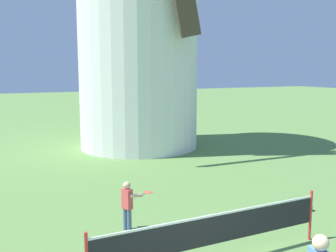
# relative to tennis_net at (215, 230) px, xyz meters

# --- Properties ---
(tennis_net) EXTENTS (4.92, 0.06, 1.10)m
(tennis_net) POSITION_rel_tennis_net_xyz_m (0.00, 0.00, 0.00)
(tennis_net) COLOR red
(tennis_net) RESTS_ON ground_plane
(player_far) EXTENTS (0.76, 0.37, 1.15)m
(player_far) POSITION_rel_tennis_net_xyz_m (-0.91, 2.20, -0.03)
(player_far) COLOR slate
(player_far) RESTS_ON ground_plane
(stray_ball) EXTENTS (0.21, 0.21, 0.21)m
(stray_ball) POSITION_rel_tennis_net_xyz_m (3.74, 1.29, -0.58)
(stray_ball) COLOR orange
(stray_ball) RESTS_ON ground_plane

